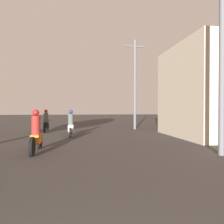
% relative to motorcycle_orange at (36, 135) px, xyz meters
% --- Properties ---
extents(motorcycle_orange, '(0.60, 2.15, 1.60)m').
position_rel_motorcycle_orange_xyz_m(motorcycle_orange, '(0.00, 0.00, 0.00)').
color(motorcycle_orange, black).
rests_on(motorcycle_orange, ground_plane).
extents(motorcycle_white, '(0.60, 2.05, 1.55)m').
position_rel_motorcycle_orange_xyz_m(motorcycle_white, '(1.08, 4.67, -0.01)').
color(motorcycle_white, black).
rests_on(motorcycle_white, ground_plane).
extents(motorcycle_black, '(0.60, 2.12, 1.57)m').
position_rel_motorcycle_orange_xyz_m(motorcycle_black, '(-0.78, 7.78, -0.01)').
color(motorcycle_black, black).
rests_on(motorcycle_black, ground_plane).
extents(building_right_near, '(4.23, 5.67, 5.24)m').
position_rel_motorcycle_orange_xyz_m(building_right_near, '(9.09, 3.26, 1.98)').
color(building_right_near, beige).
rests_on(building_right_near, ground_plane).
extents(utility_pole_near, '(1.60, 0.20, 7.54)m').
position_rel_motorcycle_orange_xyz_m(utility_pole_near, '(6.47, -1.50, 3.29)').
color(utility_pole_near, slate).
rests_on(utility_pole_near, ground_plane).
extents(utility_pole_far, '(1.60, 0.20, 7.03)m').
position_rel_motorcycle_orange_xyz_m(utility_pole_far, '(5.93, 8.38, 3.04)').
color(utility_pole_far, slate).
rests_on(utility_pole_far, ground_plane).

